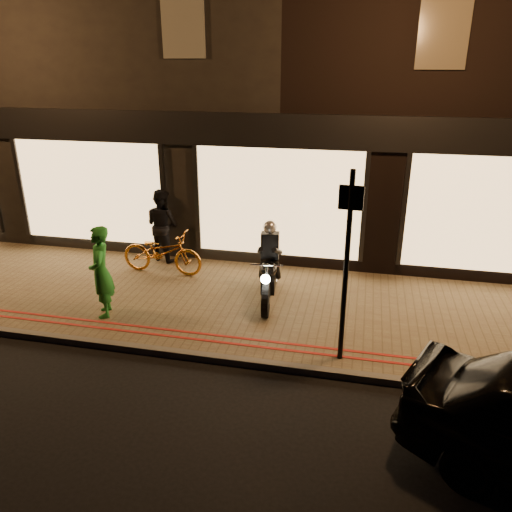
% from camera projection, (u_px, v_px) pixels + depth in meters
% --- Properties ---
extents(ground, '(90.00, 90.00, 0.00)m').
position_uv_depth(ground, '(232.00, 366.00, 7.89)').
color(ground, black).
rests_on(ground, ground).
extents(sidewalk, '(50.00, 4.00, 0.12)m').
position_uv_depth(sidewalk, '(259.00, 306.00, 9.68)').
color(sidewalk, '#736547').
rests_on(sidewalk, ground).
extents(kerb_stone, '(50.00, 0.14, 0.12)m').
position_uv_depth(kerb_stone, '(233.00, 361.00, 7.91)').
color(kerb_stone, '#59544C').
rests_on(kerb_stone, ground).
extents(red_kerb_lines, '(50.00, 0.26, 0.01)m').
position_uv_depth(red_kerb_lines, '(241.00, 341.00, 8.34)').
color(red_kerb_lines, '#9A150E').
rests_on(red_kerb_lines, sidewalk).
extents(building_row, '(48.00, 10.11, 8.50)m').
position_uv_depth(building_row, '(310.00, 71.00, 14.52)').
color(building_row, black).
rests_on(building_row, ground).
extents(motorcycle, '(0.63, 1.94, 1.59)m').
position_uv_depth(motorcycle, '(269.00, 271.00, 9.60)').
color(motorcycle, black).
rests_on(motorcycle, sidewalk).
extents(sign_post, '(0.35, 0.09, 3.00)m').
position_uv_depth(sign_post, '(347.00, 259.00, 7.28)').
color(sign_post, black).
rests_on(sign_post, sidewalk).
extents(bicycle_gold, '(1.86, 0.71, 0.96)m').
position_uv_depth(bicycle_gold, '(162.00, 252.00, 10.89)').
color(bicycle_gold, '#C47522').
rests_on(bicycle_gold, sidewalk).
extents(person_green, '(0.63, 0.73, 1.70)m').
position_uv_depth(person_green, '(101.00, 272.00, 8.94)').
color(person_green, '#217D26').
rests_on(person_green, sidewalk).
extents(person_dark, '(1.00, 0.91, 1.68)m').
position_uv_depth(person_dark, '(162.00, 225.00, 11.54)').
color(person_dark, black).
rests_on(person_dark, sidewalk).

